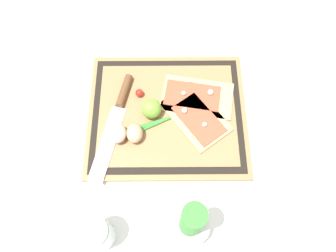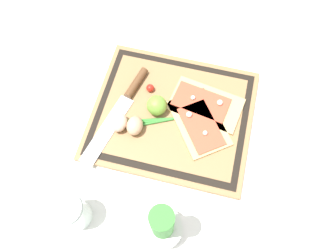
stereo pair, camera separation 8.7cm
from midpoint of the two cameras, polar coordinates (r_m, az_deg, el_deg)
name	(u,v)px [view 1 (the left image)]	position (r m, az deg, el deg)	size (l,w,h in m)	color
ground_plane	(168,116)	(0.92, -2.70, 1.51)	(6.00, 6.00, 0.00)	white
cutting_board	(168,114)	(0.91, -2.73, 1.75)	(0.44, 0.38, 0.02)	#997047
pizza_slice_near	(197,97)	(0.92, 2.41, 4.85)	(0.21, 0.15, 0.02)	tan
pizza_slice_far	(197,117)	(0.89, 2.33, 1.29)	(0.20, 0.22, 0.02)	tan
knife	(119,109)	(0.92, -11.15, 2.70)	(0.11, 0.32, 0.02)	silver
egg_brown	(135,133)	(0.86, -8.54, -1.57)	(0.04, 0.05, 0.04)	tan
egg_pink	(119,133)	(0.87, -11.35, -1.60)	(0.04, 0.05, 0.04)	beige
lime	(152,109)	(0.88, -5.62, 2.64)	(0.06, 0.06, 0.06)	#70A838
cherry_tomato_red	(140,93)	(0.93, -7.56, 5.44)	(0.02, 0.02, 0.02)	red
scallion_bunch	(172,117)	(0.89, -1.99, 1.24)	(0.25, 0.12, 0.01)	#388433
herb_pot	(191,224)	(0.76, 0.72, -17.11)	(0.09, 0.09, 0.21)	white
sauce_jar	(98,234)	(0.81, -15.32, -18.06)	(0.07, 0.07, 0.11)	silver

